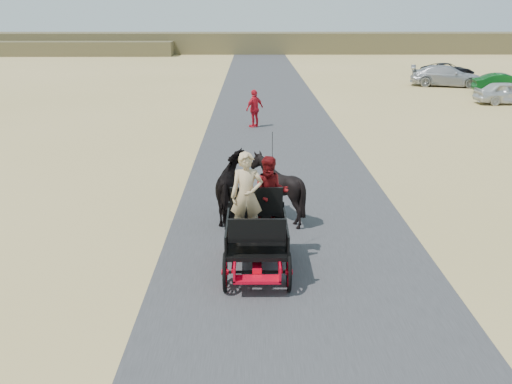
{
  "coord_description": "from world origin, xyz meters",
  "views": [
    {
      "loc": [
        -0.95,
        -9.74,
        5.23
      ],
      "look_at": [
        -0.85,
        2.74,
        1.2
      ],
      "focal_mm": 40.0,
      "sensor_mm": 36.0,
      "label": 1
    }
  ],
  "objects_px": {
    "car_c": "(447,76)",
    "car_b": "(505,84)",
    "carriage": "(257,254)",
    "car_a": "(508,93)",
    "horse_left": "(234,188)",
    "horse_right": "(277,188)",
    "pedestrian": "(255,108)",
    "car_d": "(448,70)"
  },
  "relations": [
    {
      "from": "carriage",
      "to": "car_d",
      "type": "xyz_separation_m",
      "value": [
        15.39,
        34.68,
        0.2
      ]
    },
    {
      "from": "pedestrian",
      "to": "horse_right",
      "type": "bearing_deg",
      "value": 48.38
    },
    {
      "from": "car_a",
      "to": "car_c",
      "type": "relative_size",
      "value": 0.76
    },
    {
      "from": "horse_left",
      "to": "pedestrian",
      "type": "relative_size",
      "value": 1.16
    },
    {
      "from": "horse_right",
      "to": "car_b",
      "type": "xyz_separation_m",
      "value": [
        15.49,
        22.61,
        -0.21
      ]
    },
    {
      "from": "pedestrian",
      "to": "car_d",
      "type": "relative_size",
      "value": 0.43
    },
    {
      "from": "car_b",
      "to": "car_d",
      "type": "bearing_deg",
      "value": 12.42
    },
    {
      "from": "carriage",
      "to": "car_b",
      "type": "relative_size",
      "value": 0.62
    },
    {
      "from": "car_a",
      "to": "car_c",
      "type": "distance_m",
      "value": 7.82
    },
    {
      "from": "horse_right",
      "to": "car_d",
      "type": "bearing_deg",
      "value": -115.1
    },
    {
      "from": "car_d",
      "to": "pedestrian",
      "type": "bearing_deg",
      "value": 139.64
    },
    {
      "from": "horse_left",
      "to": "car_a",
      "type": "height_order",
      "value": "horse_left"
    },
    {
      "from": "pedestrian",
      "to": "car_c",
      "type": "height_order",
      "value": "pedestrian"
    },
    {
      "from": "horse_left",
      "to": "horse_right",
      "type": "height_order",
      "value": "horse_right"
    },
    {
      "from": "car_a",
      "to": "car_d",
      "type": "bearing_deg",
      "value": -5.04
    },
    {
      "from": "carriage",
      "to": "car_a",
      "type": "height_order",
      "value": "car_a"
    },
    {
      "from": "car_c",
      "to": "car_b",
      "type": "bearing_deg",
      "value": -130.97
    },
    {
      "from": "car_d",
      "to": "car_b",
      "type": "bearing_deg",
      "value": -178.19
    },
    {
      "from": "carriage",
      "to": "pedestrian",
      "type": "relative_size",
      "value": 1.39
    },
    {
      "from": "pedestrian",
      "to": "car_a",
      "type": "xyz_separation_m",
      "value": [
        14.52,
        6.57,
        -0.23
      ]
    },
    {
      "from": "car_b",
      "to": "horse_left",
      "type": "bearing_deg",
      "value": 152.03
    },
    {
      "from": "carriage",
      "to": "pedestrian",
      "type": "bearing_deg",
      "value": 89.85
    },
    {
      "from": "horse_left",
      "to": "car_d",
      "type": "bearing_deg",
      "value": -116.71
    },
    {
      "from": "horse_right",
      "to": "car_a",
      "type": "relative_size",
      "value": 0.45
    },
    {
      "from": "car_a",
      "to": "car_d",
      "type": "xyz_separation_m",
      "value": [
        0.83,
        13.04,
        -0.07
      ]
    },
    {
      "from": "car_a",
      "to": "car_d",
      "type": "distance_m",
      "value": 13.07
    },
    {
      "from": "horse_left",
      "to": "car_d",
      "type": "distance_m",
      "value": 35.47
    },
    {
      "from": "horse_right",
      "to": "horse_left",
      "type": "bearing_deg",
      "value": 0.0
    },
    {
      "from": "carriage",
      "to": "car_a",
      "type": "xyz_separation_m",
      "value": [
        14.56,
        21.64,
        0.28
      ]
    },
    {
      "from": "car_a",
      "to": "car_b",
      "type": "height_order",
      "value": "same"
    },
    {
      "from": "pedestrian",
      "to": "car_d",
      "type": "bearing_deg",
      "value": -172.09
    },
    {
      "from": "pedestrian",
      "to": "car_b",
      "type": "distance_m",
      "value": 19.17
    },
    {
      "from": "horse_right",
      "to": "car_a",
      "type": "distance_m",
      "value": 23.32
    },
    {
      "from": "pedestrian",
      "to": "car_a",
      "type": "relative_size",
      "value": 0.46
    },
    {
      "from": "carriage",
      "to": "car_c",
      "type": "relative_size",
      "value": 0.49
    },
    {
      "from": "carriage",
      "to": "car_a",
      "type": "distance_m",
      "value": 26.08
    },
    {
      "from": "pedestrian",
      "to": "car_b",
      "type": "height_order",
      "value": "pedestrian"
    },
    {
      "from": "carriage",
      "to": "pedestrian",
      "type": "distance_m",
      "value": 15.07
    },
    {
      "from": "horse_left",
      "to": "horse_right",
      "type": "bearing_deg",
      "value": -180.0
    },
    {
      "from": "horse_right",
      "to": "carriage",
      "type": "bearing_deg",
      "value": 79.61
    },
    {
      "from": "car_d",
      "to": "carriage",
      "type": "bearing_deg",
      "value": 153.76
    },
    {
      "from": "horse_right",
      "to": "car_b",
      "type": "distance_m",
      "value": 27.41
    }
  ]
}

